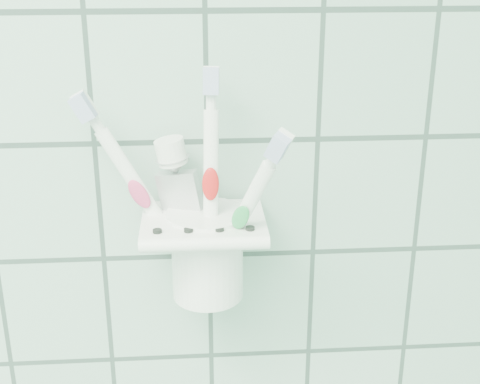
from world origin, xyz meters
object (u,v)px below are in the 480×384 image
object	(u,v)px
toothbrush_pink	(197,179)
toothbrush_orange	(206,184)
toothbrush_blue	(208,190)
cup	(207,250)
toothpaste_tube	(197,200)
holder_bracket	(203,225)

from	to	relation	value
toothbrush_pink	toothbrush_orange	distance (m)	0.01
toothbrush_pink	toothbrush_blue	xyz separation A→B (m)	(0.01, -0.02, -0.00)
cup	toothbrush_blue	size ratio (longest dim) A/B	0.41
toothbrush_pink	toothpaste_tube	world-z (taller)	toothbrush_pink
toothbrush_orange	toothpaste_tube	bearing A→B (deg)	172.06
toothbrush_orange	toothbrush_blue	bearing A→B (deg)	-60.71
holder_bracket	toothbrush_blue	size ratio (longest dim) A/B	0.53
toothpaste_tube	toothbrush_pink	bearing A→B (deg)	-68.71
toothbrush_blue	toothbrush_pink	bearing A→B (deg)	117.04
toothbrush_orange	holder_bracket	bearing A→B (deg)	-78.57
cup	toothbrush_orange	bearing A→B (deg)	89.08
toothpaste_tube	cup	bearing A→B (deg)	-42.17
cup	toothbrush_blue	world-z (taller)	toothbrush_blue
holder_bracket	toothpaste_tube	distance (m)	0.03
holder_bracket	toothbrush_orange	size ratio (longest dim) A/B	0.57
holder_bracket	toothbrush_blue	xyz separation A→B (m)	(0.00, -0.01, 0.04)
holder_bracket	toothbrush_blue	bearing A→B (deg)	-71.36
toothbrush_pink	holder_bracket	bearing A→B (deg)	-53.59
holder_bracket	cup	world-z (taller)	same
holder_bracket	toothbrush_pink	distance (m)	0.04
holder_bracket	toothpaste_tube	size ratio (longest dim) A/B	0.74
toothbrush_orange	toothpaste_tube	xyz separation A→B (m)	(-0.01, 0.01, -0.02)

